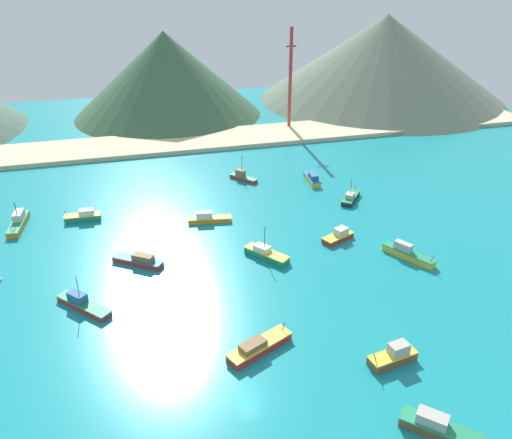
{
  "coord_description": "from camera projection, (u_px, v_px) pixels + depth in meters",
  "views": [
    {
      "loc": [
        -11.84,
        -48.19,
        52.23
      ],
      "look_at": [
        13.79,
        47.85,
        0.88
      ],
      "focal_mm": 36.35,
      "sensor_mm": 36.0,
      "label": 1
    }
  ],
  "objects": [
    {
      "name": "fishing_boat_9",
      "position": [
        339.0,
        236.0,
        105.42
      ],
      "size": [
        7.47,
        5.28,
        2.46
      ],
      "color": "red",
      "rests_on": "ground"
    },
    {
      "name": "ground",
      "position": [
        208.0,
        278.0,
        93.92
      ],
      "size": [
        260.0,
        280.0,
        0.5
      ],
      "color": "teal"
    },
    {
      "name": "hill_east",
      "position": [
        384.0,
        58.0,
        200.08
      ],
      "size": [
        95.28,
        95.28,
        31.87
      ],
      "color": "#60705B",
      "rests_on": "ground"
    },
    {
      "name": "fishing_boat_0",
      "position": [
        439.0,
        428.0,
        62.66
      ],
      "size": [
        8.87,
        8.77,
        2.76
      ],
      "color": "brown",
      "rests_on": "ground"
    },
    {
      "name": "fishing_boat_5",
      "position": [
        84.0,
        216.0,
        113.08
      ],
      "size": [
        7.83,
        2.86,
        2.81
      ],
      "color": "#198466",
      "rests_on": "ground"
    },
    {
      "name": "radio_tower",
      "position": [
        290.0,
        79.0,
        164.39
      ],
      "size": [
        3.23,
        2.58,
        32.31
      ],
      "color": "#B7332D",
      "rests_on": "ground"
    },
    {
      "name": "fishing_boat_3",
      "position": [
        407.0,
        253.0,
        99.05
      ],
      "size": [
        7.03,
        10.23,
        2.9
      ],
      "color": "gold",
      "rests_on": "ground"
    },
    {
      "name": "fishing_boat_6",
      "position": [
        82.0,
        304.0,
        85.16
      ],
      "size": [
        9.09,
        9.71,
        6.04
      ],
      "color": "red",
      "rests_on": "ground"
    },
    {
      "name": "fishing_boat_13",
      "position": [
        312.0,
        179.0,
        131.83
      ],
      "size": [
        3.07,
        8.24,
        2.61
      ],
      "color": "gold",
      "rests_on": "ground"
    },
    {
      "name": "fishing_boat_12",
      "position": [
        243.0,
        177.0,
        133.24
      ],
      "size": [
        6.38,
        7.32,
        6.53
      ],
      "color": "red",
      "rests_on": "ground"
    },
    {
      "name": "fishing_boat_8",
      "position": [
        266.0,
        254.0,
        99.19
      ],
      "size": [
        7.64,
        9.04,
        6.64
      ],
      "color": "#198466",
      "rests_on": "ground"
    },
    {
      "name": "fishing_boat_11",
      "position": [
        351.0,
        198.0,
        122.15
      ],
      "size": [
        7.18,
        7.99,
        5.66
      ],
      "color": "#232328",
      "rests_on": "ground"
    },
    {
      "name": "fishing_boat_2",
      "position": [
        259.0,
        347.0,
        75.89
      ],
      "size": [
        10.88,
        7.1,
        2.61
      ],
      "color": "red",
      "rests_on": "ground"
    },
    {
      "name": "fishing_boat_1",
      "position": [
        139.0,
        260.0,
        97.15
      ],
      "size": [
        9.55,
        7.64,
        2.22
      ],
      "color": "red",
      "rests_on": "ground"
    },
    {
      "name": "fishing_boat_4",
      "position": [
        208.0,
        218.0,
        112.5
      ],
      "size": [
        9.66,
        3.48,
        2.41
      ],
      "color": "orange",
      "rests_on": "ground"
    },
    {
      "name": "hill_central",
      "position": [
        166.0,
        74.0,
        181.31
      ],
      "size": [
        66.3,
        66.3,
        28.72
      ],
      "color": "#3D6042",
      "rests_on": "ground"
    },
    {
      "name": "fishing_boat_10",
      "position": [
        394.0,
        356.0,
        73.74
      ],
      "size": [
        7.58,
        3.67,
        3.02
      ],
      "color": "brown",
      "rests_on": "ground"
    },
    {
      "name": "fishing_boat_7",
      "position": [
        18.0,
        222.0,
        110.68
      ],
      "size": [
        3.53,
        11.28,
        5.54
      ],
      "color": "orange",
      "rests_on": "ground"
    },
    {
      "name": "beach_strip",
      "position": [
        164.0,
        143.0,
        157.42
      ],
      "size": [
        247.0,
        18.93,
        1.2
      ],
      "primitive_type": "cube",
      "color": "beige",
      "rests_on": "ground"
    }
  ]
}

